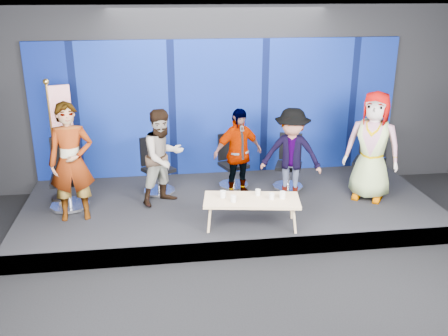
{
  "coord_description": "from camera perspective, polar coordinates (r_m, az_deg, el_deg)",
  "views": [
    {
      "loc": [
        -1.19,
        -5.39,
        3.77
      ],
      "look_at": [
        -0.11,
        2.4,
        0.93
      ],
      "focal_mm": 40.0,
      "sensor_mm": 36.0,
      "label": 1
    }
  ],
  "objects": [
    {
      "name": "chair_a",
      "position": [
        8.71,
        -17.36,
        -1.87
      ],
      "size": [
        0.71,
        0.71,
        1.16
      ],
      "rotation": [
        0.0,
        0.0,
        0.09
      ],
      "color": "silver",
      "rests_on": "riser"
    },
    {
      "name": "panelist_d",
      "position": [
        8.59,
        7.7,
        1.56
      ],
      "size": [
        1.18,
        0.92,
        1.61
      ],
      "primitive_type": "imported",
      "rotation": [
        0.0,
        0.0,
        -0.36
      ],
      "color": "black",
      "rests_on": "riser"
    },
    {
      "name": "panelist_c",
      "position": [
        8.59,
        1.59,
        1.67
      ],
      "size": [
        1.01,
        0.68,
        1.59
      ],
      "primitive_type": "imported",
      "rotation": [
        0.0,
        0.0,
        0.35
      ],
      "color": "black",
      "rests_on": "riser"
    },
    {
      "name": "chair_b",
      "position": [
        9.01,
        -7.65,
        -0.74
      ],
      "size": [
        0.79,
        0.79,
        1.01
      ],
      "rotation": [
        0.0,
        0.0,
        0.59
      ],
      "color": "silver",
      "rests_on": "riser"
    },
    {
      "name": "panelist_e",
      "position": [
        8.85,
        16.6,
        2.4
      ],
      "size": [
        1.1,
        1.01,
        1.89
      ],
      "primitive_type": "imported",
      "rotation": [
        0.0,
        0.0,
        -0.57
      ],
      "color": "black",
      "rests_on": "riser"
    },
    {
      "name": "ground",
      "position": [
        6.68,
        3.88,
        -14.55
      ],
      "size": [
        10.0,
        10.0,
        0.0
      ],
      "primitive_type": "plane",
      "color": "black",
      "rests_on": "ground"
    },
    {
      "name": "mug_e",
      "position": [
        7.67,
        6.71,
        -3.08
      ],
      "size": [
        0.09,
        0.09,
        0.11
      ],
      "primitive_type": "cylinder",
      "color": "silver",
      "rests_on": "coffee_table"
    },
    {
      "name": "mug_b",
      "position": [
        7.5,
        1.08,
        -3.52
      ],
      "size": [
        0.08,
        0.08,
        0.1
      ],
      "primitive_type": "cylinder",
      "color": "silver",
      "rests_on": "coffee_table"
    },
    {
      "name": "riser",
      "position": [
        8.76,
        0.63,
        -4.57
      ],
      "size": [
        7.0,
        3.0,
        0.3
      ],
      "primitive_type": "cube",
      "color": "black",
      "rests_on": "ground"
    },
    {
      "name": "flag_stand",
      "position": [
        8.73,
        -18.28,
        3.23
      ],
      "size": [
        0.48,
        0.28,
        2.12
      ],
      "rotation": [
        0.0,
        0.0,
        0.31
      ],
      "color": "black",
      "rests_on": "riser"
    },
    {
      "name": "panelist_a",
      "position": [
        8.05,
        -17.05,
        0.63
      ],
      "size": [
        0.73,
        0.51,
        1.88
      ],
      "primitive_type": "imported",
      "rotation": [
        0.0,
        0.0,
        0.09
      ],
      "color": "black",
      "rests_on": "riser"
    },
    {
      "name": "coffee_table",
      "position": [
        7.64,
        3.18,
        -3.79
      ],
      "size": [
        1.53,
        0.84,
        0.45
      ],
      "rotation": [
        0.0,
        0.0,
        -0.16
      ],
      "color": "tan",
      "rests_on": "riser"
    },
    {
      "name": "chair_e",
      "position": [
        9.51,
        16.26,
        0.06
      ],
      "size": [
        0.91,
        0.91,
        1.17
      ],
      "rotation": [
        0.0,
        0.0,
        -0.57
      ],
      "color": "silver",
      "rests_on": "riser"
    },
    {
      "name": "panelist_b",
      "position": [
        8.39,
        -6.98,
        1.25
      ],
      "size": [
        1.01,
        0.96,
        1.64
      ],
      "primitive_type": "imported",
      "rotation": [
        0.0,
        0.0,
        0.59
      ],
      "color": "black",
      "rests_on": "riser"
    },
    {
      "name": "chair_d",
      "position": [
        9.22,
        7.39,
        -0.29
      ],
      "size": [
        0.72,
        0.72,
        0.99
      ],
      "rotation": [
        0.0,
        0.0,
        -0.36
      ],
      "color": "silver",
      "rests_on": "riser"
    },
    {
      "name": "mug_a",
      "position": [
        7.65,
        -0.11,
        -3.01
      ],
      "size": [
        0.09,
        0.09,
        0.11
      ],
      "primitive_type": "cylinder",
      "color": "silver",
      "rests_on": "coffee_table"
    },
    {
      "name": "mug_c",
      "position": [
        7.75,
        3.89,
        -2.8
      ],
      "size": [
        0.08,
        0.08,
        0.09
      ],
      "primitive_type": "cylinder",
      "color": "silver",
      "rests_on": "coffee_table"
    },
    {
      "name": "room_walls",
      "position": [
        5.68,
        4.45,
        6.12
      ],
      "size": [
        10.02,
        8.02,
        3.51
      ],
      "color": "black",
      "rests_on": "ground"
    },
    {
      "name": "chair_c",
      "position": [
        9.21,
        0.95,
        -0.16
      ],
      "size": [
        0.71,
        0.71,
        0.98
      ],
      "rotation": [
        0.0,
        0.0,
        0.35
      ],
      "color": "silver",
      "rests_on": "riser"
    },
    {
      "name": "backdrop",
      "position": [
        9.66,
        -0.61,
        6.85
      ],
      "size": [
        7.0,
        0.08,
        2.6
      ],
      "primitive_type": "cube",
      "color": "#07145A",
      "rests_on": "riser"
    },
    {
      "name": "mug_d",
      "position": [
        7.63,
        5.48,
        -3.23
      ],
      "size": [
        0.08,
        0.08,
        0.09
      ],
      "primitive_type": "cylinder",
      "color": "silver",
      "rests_on": "coffee_table"
    }
  ]
}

